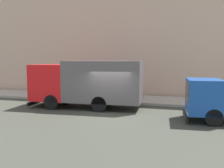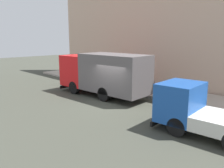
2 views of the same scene
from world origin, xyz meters
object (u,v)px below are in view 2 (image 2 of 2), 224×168
(street_sign_post, at_px, (139,72))
(small_flatbed_truck, at_px, (203,112))
(pedestrian_walking, at_px, (144,76))
(traffic_cone_orange, at_px, (91,78))
(large_utility_truck, at_px, (103,73))

(street_sign_post, bearing_deg, small_flatbed_truck, -118.63)
(pedestrian_walking, xyz_separation_m, traffic_cone_orange, (-2.09, 4.60, -0.52))
(pedestrian_walking, relative_size, traffic_cone_orange, 2.32)
(traffic_cone_orange, bearing_deg, small_flatbed_truck, -106.12)
(small_flatbed_truck, height_order, pedestrian_walking, small_flatbed_truck)
(small_flatbed_truck, height_order, street_sign_post, street_sign_post)
(street_sign_post, bearing_deg, traffic_cone_orange, 90.67)
(large_utility_truck, xyz_separation_m, small_flatbed_truck, (-1.44, -8.30, -0.71))
(pedestrian_walking, height_order, traffic_cone_orange, pedestrian_walking)
(small_flatbed_truck, height_order, traffic_cone_orange, small_flatbed_truck)
(large_utility_truck, height_order, small_flatbed_truck, large_utility_truck)
(pedestrian_walking, distance_m, street_sign_post, 2.41)
(large_utility_truck, relative_size, small_flatbed_truck, 1.36)
(small_flatbed_truck, distance_m, traffic_cone_orange, 12.91)
(small_flatbed_truck, bearing_deg, street_sign_post, 56.61)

